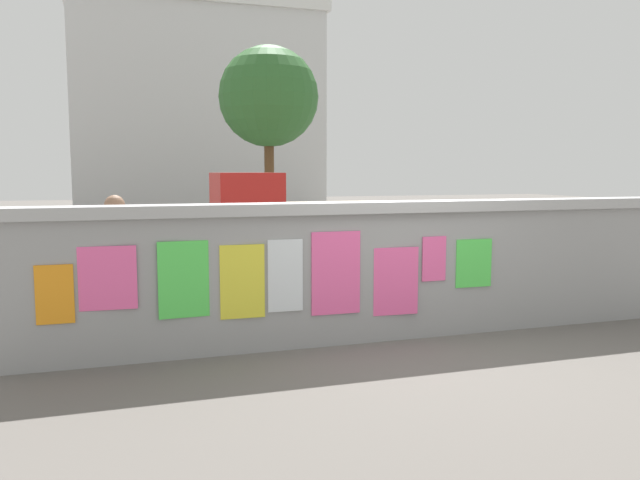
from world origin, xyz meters
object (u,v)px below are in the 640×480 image
bicycle_near (329,275)px  tree_roadside (269,97)px  motorcycle (196,271)px  person_walking (116,252)px  auto_rickshaw_truck (296,221)px  bicycle_far (480,281)px

bicycle_near → tree_roadside: (1.10, 8.36, 3.50)m
motorcycle → tree_roadside: 9.20m
bicycle_near → person_walking: bearing=-155.3°
auto_rickshaw_truck → motorcycle: (-2.32, -2.96, -0.44)m
motorcycle → tree_roadside: bearing=69.5°
bicycle_far → tree_roadside: 10.14m
motorcycle → bicycle_near: size_ratio=1.10×
motorcycle → bicycle_far: bicycle_far is taller
bicycle_near → person_walking: 3.31m
auto_rickshaw_truck → bicycle_far: auto_rickshaw_truck is taller
bicycle_near → bicycle_far: 2.13m
auto_rickshaw_truck → bicycle_far: bearing=-72.9°
bicycle_near → tree_roadside: bearing=82.5°
auto_rickshaw_truck → bicycle_near: (-0.44, -3.31, -0.54)m
motorcycle → person_walking: 2.08m
person_walking → bicycle_far: bearing=2.7°
motorcycle → person_walking: (-1.07, -1.71, 0.52)m
motorcycle → bicycle_near: bicycle_near is taller
motorcycle → bicycle_far: 3.98m
auto_rickshaw_truck → person_walking: 5.77m
auto_rickshaw_truck → motorcycle: 3.79m
auto_rickshaw_truck → bicycle_near: 3.38m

